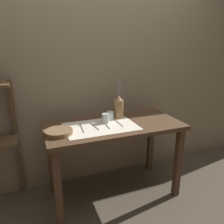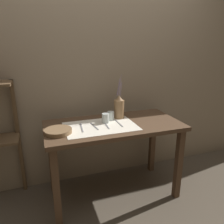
{
  "view_description": "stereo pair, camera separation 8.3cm",
  "coord_description": "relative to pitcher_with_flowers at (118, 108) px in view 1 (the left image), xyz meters",
  "views": [
    {
      "loc": [
        -0.74,
        -1.86,
        1.53
      ],
      "look_at": [
        -0.01,
        0.0,
        0.91
      ],
      "focal_mm": 35.0,
      "sensor_mm": 36.0,
      "label": 1
    },
    {
      "loc": [
        -0.66,
        -1.89,
        1.53
      ],
      "look_at": [
        -0.01,
        0.0,
        0.91
      ],
      "focal_mm": 35.0,
      "sensor_mm": 36.0,
      "label": 2
    }
  ],
  "objects": [
    {
      "name": "wooden_bowl",
      "position": [
        -0.65,
        -0.22,
        -0.09
      ],
      "size": [
        0.24,
        0.24,
        0.04
      ],
      "color": "brown",
      "rests_on": "wooden_table"
    },
    {
      "name": "stone_wall_back",
      "position": [
        -0.11,
        0.3,
        0.29
      ],
      "size": [
        7.0,
        0.06,
        2.4
      ],
      "color": "gray",
      "rests_on": "ground_plane"
    },
    {
      "name": "knife_center",
      "position": [
        -0.31,
        -0.16,
        -0.11
      ],
      "size": [
        0.03,
        0.2,
        0.0
      ],
      "color": "gray",
      "rests_on": "wooden_table"
    },
    {
      "name": "fork_inner",
      "position": [
        -0.06,
        -0.16,
        -0.11
      ],
      "size": [
        0.01,
        0.2,
        0.0
      ],
      "color": "gray",
      "rests_on": "wooden_table"
    },
    {
      "name": "spoon_outer",
      "position": [
        -0.43,
        -0.12,
        -0.11
      ],
      "size": [
        0.04,
        0.21,
        0.02
      ],
      "color": "gray",
      "rests_on": "wooden_table"
    },
    {
      "name": "fork_outer",
      "position": [
        -0.19,
        -0.17,
        -0.11
      ],
      "size": [
        0.02,
        0.2,
        0.0
      ],
      "color": "gray",
      "rests_on": "wooden_table"
    },
    {
      "name": "wooden_table",
      "position": [
        -0.11,
        -0.14,
        -0.23
      ],
      "size": [
        1.32,
        0.66,
        0.79
      ],
      "color": "#4C3523",
      "rests_on": "ground_plane"
    },
    {
      "name": "pitcher_with_flowers",
      "position": [
        0.0,
        0.0,
        0.0
      ],
      "size": [
        0.11,
        0.11,
        0.46
      ],
      "color": "olive",
      "rests_on": "wooden_table"
    },
    {
      "name": "linen_cloth",
      "position": [
        -0.25,
        -0.17,
        -0.11
      ],
      "size": [
        0.67,
        0.43,
        0.0
      ],
      "color": "silver",
      "rests_on": "wooden_table"
    },
    {
      "name": "glass_tumbler_far",
      "position": [
        -0.1,
        -0.03,
        -0.07
      ],
      "size": [
        0.07,
        0.07,
        0.09
      ],
      "color": "#B7C1BC",
      "rests_on": "wooden_table"
    },
    {
      "name": "glass_tumbler_near",
      "position": [
        -0.18,
        -0.1,
        -0.06
      ],
      "size": [
        0.07,
        0.07,
        0.09
      ],
      "color": "#B7C1BC",
      "rests_on": "wooden_table"
    },
    {
      "name": "ground_plane",
      "position": [
        -0.11,
        -0.14,
        -0.91
      ],
      "size": [
        12.0,
        12.0,
        0.0
      ],
      "primitive_type": "plane",
      "color": "brown"
    }
  ]
}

